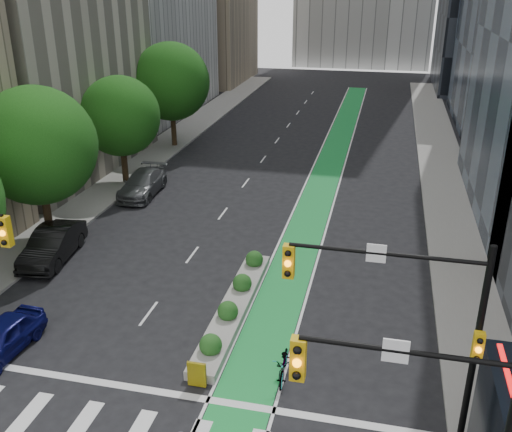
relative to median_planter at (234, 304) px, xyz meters
The scene contains 13 objects.
ground 7.15m from the median_planter, 99.68° to the right, with size 160.00×160.00×0.00m, color black.
sidewalk_left 22.18m from the median_planter, 125.89° to the left, with size 3.60×90.00×0.15m, color gray.
sidewalk_right 20.86m from the median_planter, 59.45° to the left, with size 3.60×90.00×0.15m, color gray.
bike_lane_paint 23.04m from the median_planter, 85.52° to the left, with size 2.20×70.00×0.01m, color #198E3B.
tree_mid 14.16m from the median_planter, 157.87° to the left, with size 6.40×6.40×8.78m.
tree_midfar 19.84m from the median_planter, 129.19° to the left, with size 5.60×5.60×7.76m.
tree_far 28.29m from the median_planter, 116.05° to the left, with size 6.60×6.60×9.00m.
signal_right 10.89m from the median_planter, 41.32° to the right, with size 5.82×0.51×7.20m.
median_planter is the anchor object (origin of this frame).
bicycle 4.97m from the median_planter, 52.87° to the right, with size 0.74×2.11×1.11m, color gray.
parked_car_left_near 9.63m from the median_planter, 148.44° to the right, with size 1.66×4.12×1.41m, color #0D0F50.
parked_car_left_mid 11.08m from the median_planter, 165.21° to the left, with size 1.81×5.20×1.71m, color black.
parked_car_left_far 16.49m from the median_planter, 127.53° to the left, with size 2.22×5.46×1.58m, color #505254.
Camera 1 is at (7.11, -14.18, 13.93)m, focal length 40.00 mm.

